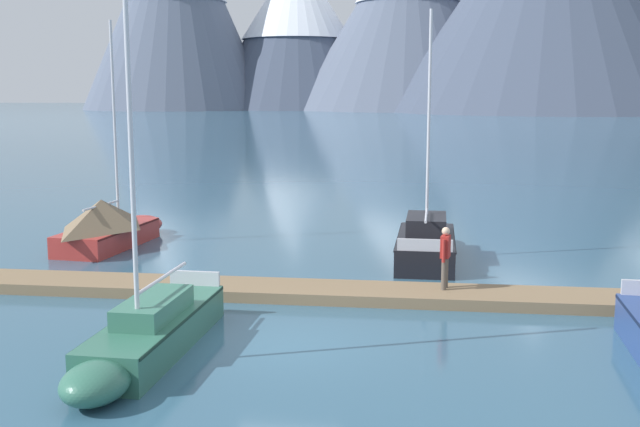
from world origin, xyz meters
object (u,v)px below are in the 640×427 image
Objects in this scene: sailboat_second_berth at (148,333)px; sailboat_mid_dock_port at (426,241)px; sailboat_nearest_berth at (109,224)px; person_on_dock at (445,254)px.

sailboat_mid_dock_port is (5.75, 10.66, 0.07)m from sailboat_second_berth.
sailboat_second_berth is 1.03× the size of sailboat_mid_dock_port.
sailboat_nearest_berth is 0.96× the size of sailboat_second_berth.
sailboat_second_berth is 8.36m from person_on_dock.
sailboat_nearest_berth is at bearing 117.19° from sailboat_second_berth.
sailboat_second_berth is at bearing -118.34° from sailboat_mid_dock_port.
sailboat_nearest_berth is 0.99× the size of sailboat_mid_dock_port.
sailboat_second_berth is at bearing -62.81° from sailboat_nearest_berth.
sailboat_nearest_berth reaches higher than person_on_dock.
sailboat_second_berth reaches higher than sailboat_nearest_berth.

